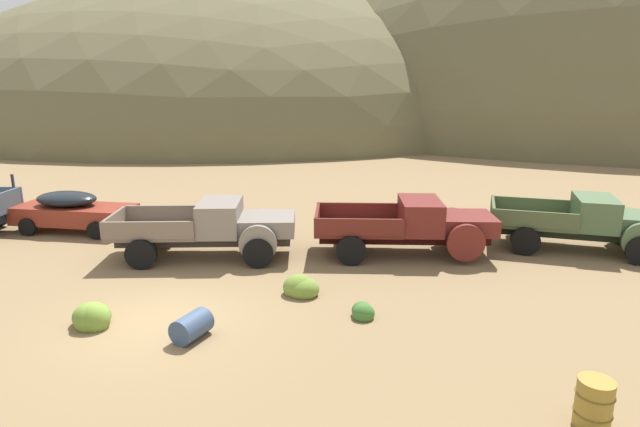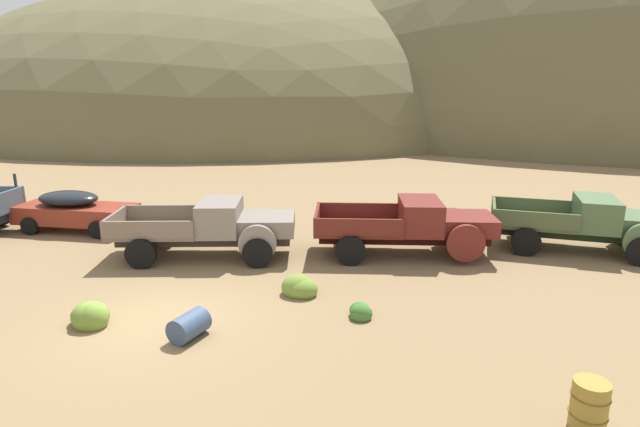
{
  "view_description": "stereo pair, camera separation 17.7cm",
  "coord_description": "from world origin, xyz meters",
  "px_view_note": "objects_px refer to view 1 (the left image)",
  "views": [
    {
      "loc": [
        5.16,
        -11.1,
        5.68
      ],
      "look_at": [
        3.19,
        6.21,
        1.24
      ],
      "focal_mm": 29.13,
      "sensor_mm": 36.0,
      "label": 1
    },
    {
      "loc": [
        5.34,
        -11.08,
        5.68
      ],
      "look_at": [
        3.19,
        6.21,
        1.24
      ],
      "focal_mm": 29.13,
      "sensor_mm": 36.0,
      "label": 2
    }
  ],
  "objects_px": {
    "truck_oxblood": "(416,225)",
    "truck_weathered_green": "(591,223)",
    "truck_primer_gray": "(219,228)",
    "oil_drum_tipped": "(192,326)",
    "oil_drum_spare": "(594,403)",
    "car_rust_red": "(78,211)"
  },
  "relations": [
    {
      "from": "truck_primer_gray",
      "to": "oil_drum_tipped",
      "type": "xyz_separation_m",
      "value": [
        1.09,
        -5.64,
        -0.7
      ]
    },
    {
      "from": "truck_primer_gray",
      "to": "truck_weathered_green",
      "type": "distance_m",
      "value": 12.64
    },
    {
      "from": "truck_primer_gray",
      "to": "oil_drum_tipped",
      "type": "bearing_deg",
      "value": -87.46
    },
    {
      "from": "car_rust_red",
      "to": "truck_primer_gray",
      "type": "relative_size",
      "value": 0.8
    },
    {
      "from": "oil_drum_spare",
      "to": "truck_primer_gray",
      "type": "bearing_deg",
      "value": 138.66
    },
    {
      "from": "truck_primer_gray",
      "to": "oil_drum_tipped",
      "type": "relative_size",
      "value": 5.95
    },
    {
      "from": "oil_drum_tipped",
      "to": "truck_weathered_green",
      "type": "bearing_deg",
      "value": 34.07
    },
    {
      "from": "truck_weathered_green",
      "to": "car_rust_red",
      "type": "bearing_deg",
      "value": -170.51
    },
    {
      "from": "oil_drum_spare",
      "to": "car_rust_red",
      "type": "bearing_deg",
      "value": 146.39
    },
    {
      "from": "oil_drum_spare",
      "to": "oil_drum_tipped",
      "type": "relative_size",
      "value": 0.83
    },
    {
      "from": "truck_oxblood",
      "to": "oil_drum_spare",
      "type": "height_order",
      "value": "truck_oxblood"
    },
    {
      "from": "car_rust_red",
      "to": "truck_weathered_green",
      "type": "relative_size",
      "value": 0.83
    },
    {
      "from": "truck_primer_gray",
      "to": "truck_oxblood",
      "type": "xyz_separation_m",
      "value": [
        6.5,
        1.01,
        0.02
      ]
    },
    {
      "from": "truck_oxblood",
      "to": "oil_drum_tipped",
      "type": "xyz_separation_m",
      "value": [
        -5.41,
        -6.64,
        -0.71
      ]
    },
    {
      "from": "truck_oxblood",
      "to": "truck_weathered_green",
      "type": "distance_m",
      "value": 6.06
    },
    {
      "from": "oil_drum_tipped",
      "to": "truck_primer_gray",
      "type": "bearing_deg",
      "value": 100.93
    },
    {
      "from": "truck_oxblood",
      "to": "truck_weathered_green",
      "type": "xyz_separation_m",
      "value": [
        5.97,
        1.05,
        -0.02
      ]
    },
    {
      "from": "truck_primer_gray",
      "to": "oil_drum_tipped",
      "type": "height_order",
      "value": "truck_primer_gray"
    },
    {
      "from": "truck_primer_gray",
      "to": "oil_drum_spare",
      "type": "height_order",
      "value": "truck_primer_gray"
    },
    {
      "from": "oil_drum_spare",
      "to": "oil_drum_tipped",
      "type": "bearing_deg",
      "value": 164.25
    },
    {
      "from": "oil_drum_spare",
      "to": "truck_weathered_green",
      "type": "bearing_deg",
      "value": 70.24
    },
    {
      "from": "car_rust_red",
      "to": "truck_oxblood",
      "type": "xyz_separation_m",
      "value": [
        12.84,
        -1.29,
        0.19
      ]
    }
  ]
}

